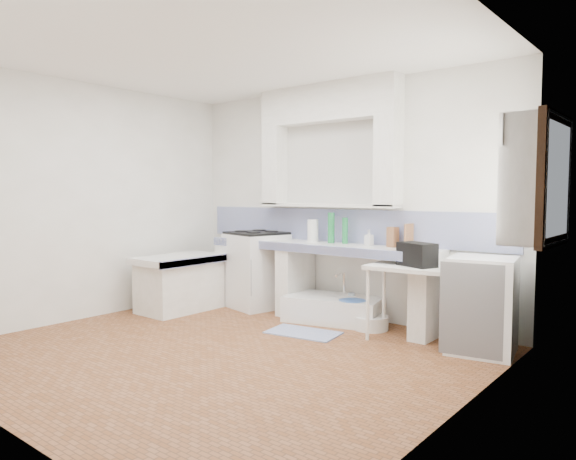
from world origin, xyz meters
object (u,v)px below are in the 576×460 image
Objects in this scene: sink at (334,310)px; side_table at (414,304)px; stove at (257,271)px; fridge at (482,305)px.

sink is 1.14m from side_table.
stove reaches higher than fridge.
stove is 0.87× the size of sink.
side_table is at bearing 176.48° from fridge.
stove is 2.99m from fridge.
stove is at bearing 167.73° from fridge.
fridge reaches higher than side_table.
side_table is at bearing 8.28° from stove.
stove reaches higher than sink.
side_table reaches higher than sink.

